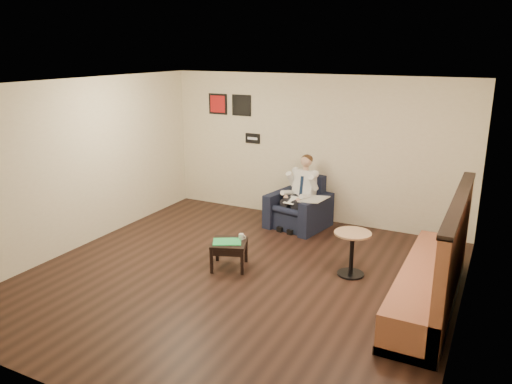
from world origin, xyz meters
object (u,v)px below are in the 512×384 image
at_px(smartphone, 234,238).
at_px(green_folder, 227,242).
at_px(armchair, 298,203).
at_px(coffee_mug, 241,237).
at_px(seated_man, 295,195).
at_px(side_table, 229,255).
at_px(cafe_table, 352,254).
at_px(banquette, 431,252).

bearing_deg(smartphone, green_folder, -103.96).
xyz_separation_m(armchair, coffee_mug, (-0.13, -2.00, -0.00)).
bearing_deg(coffee_mug, green_folder, -125.64).
relative_size(seated_man, coffee_mug, 14.43).
relative_size(side_table, coffee_mug, 5.79).
relative_size(side_table, cafe_table, 0.77).
distance_m(seated_man, coffee_mug, 1.89).
xyz_separation_m(seated_man, green_folder, (-0.25, -2.07, -0.22)).
bearing_deg(coffee_mug, banquette, 0.27).
xyz_separation_m(seated_man, banquette, (2.66, -1.87, 0.09)).
relative_size(seated_man, cafe_table, 1.91).
bearing_deg(green_folder, armchair, 82.95).
relative_size(smartphone, banquette, 0.05).
bearing_deg(smartphone, cafe_table, 3.24).
distance_m(coffee_mug, cafe_table, 1.69).
bearing_deg(smartphone, banquette, -10.25).
height_order(green_folder, cafe_table, cafe_table).
bearing_deg(banquette, seated_man, 144.94).
height_order(seated_man, coffee_mug, seated_man).
bearing_deg(armchair, smartphone, -86.59).
xyz_separation_m(seated_man, smartphone, (-0.24, -1.89, -0.22)).
height_order(coffee_mug, cafe_table, cafe_table).
bearing_deg(banquette, cafe_table, 160.17).
distance_m(armchair, cafe_table, 2.17).
bearing_deg(armchair, side_table, -85.82).
distance_m(side_table, coffee_mug, 0.33).
bearing_deg(banquette, side_table, -176.46).
bearing_deg(cafe_table, smartphone, -166.09).
distance_m(seated_man, banquette, 3.25).
relative_size(green_folder, coffee_mug, 4.74).
relative_size(armchair, seated_man, 0.75).
xyz_separation_m(green_folder, banquette, (2.91, 0.21, 0.31)).
bearing_deg(armchair, seated_man, -90.00).
relative_size(seated_man, smartphone, 9.79).
height_order(seated_man, banquette, banquette).
relative_size(coffee_mug, smartphone, 0.68).
height_order(side_table, coffee_mug, coffee_mug).
bearing_deg(green_folder, banquette, 4.06).
distance_m(seated_man, green_folder, 2.10).
bearing_deg(side_table, coffee_mug, 54.36).
xyz_separation_m(side_table, green_folder, (-0.02, -0.03, 0.22)).
height_order(seated_man, smartphone, seated_man).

